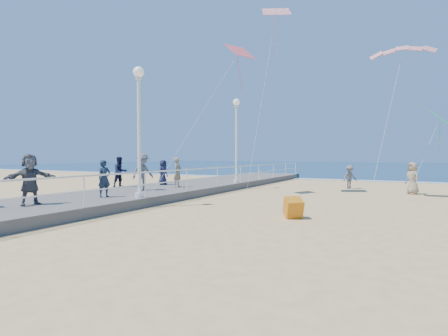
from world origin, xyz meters
The scene contains 20 objects.
ground centered at (0.00, 0.00, 0.00)m, with size 160.00×160.00×0.00m, color #E2BB76.
ocean centered at (0.00, 65.00, 0.01)m, with size 160.00×90.00×0.05m, color #0C2C4B.
surf_line centered at (0.00, 20.50, 0.03)m, with size 160.00×1.20×0.04m, color white.
boardwalk centered at (-7.50, 0.00, 0.20)m, with size 5.00×44.00×0.40m, color slate.
railing centered at (-5.05, 0.00, 1.25)m, with size 0.05×42.00×0.55m.
lamp_post_mid centered at (-5.35, 0.00, 3.66)m, with size 0.44×0.44×5.32m.
lamp_post_far centered at (-5.35, 9.00, 3.66)m, with size 0.44×0.44×5.32m.
spectator_0 centered at (-6.74, -0.56, 1.17)m, with size 0.56×0.37×1.54m, color #192738.
spectator_2 centered at (-7.32, 2.44, 1.32)m, with size 1.18×0.68×1.83m, color slate.
spectator_4 centered at (-8.49, 5.55, 1.14)m, with size 0.72×0.47×1.47m, color #1B1D3C.
spectator_5 centered at (-7.29, -3.40, 1.29)m, with size 1.66×0.53×1.79m, color #505155.
spectator_6 centered at (-6.78, 4.65, 1.21)m, with size 0.59×0.39×1.62m, color #807758.
spectator_7 centered at (-9.60, 3.22, 1.23)m, with size 0.81×0.63×1.66m, color #171834.
beach_walker_a centered at (0.99, 12.58, 0.76)m, with size 0.98×0.56×1.51m, color slate.
beach_walker_c centered at (4.53, 10.83, 0.88)m, with size 0.86×0.56×1.76m, color #9C886C.
box_kite centered at (0.94, 0.52, 0.30)m, with size 0.55×0.55×0.60m, color #C5420B.
kite_parafoil centered at (3.97, 7.89, 7.24)m, with size 2.93×0.90×0.30m, color red, non-canonical shape.
kite_diamond_pink centered at (-3.74, 6.11, 7.70)m, with size 1.36×1.36×0.02m, color #DB5159.
kite_diamond_green centered at (5.80, 11.73, 4.23)m, with size 1.25×1.25×0.02m, color #26B468.
kite_diamond_redwhite centered at (-2.20, 7.50, 10.00)m, with size 1.49×1.49×0.02m, color red.
Camera 1 is at (4.40, -10.91, 2.11)m, focal length 28.00 mm.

